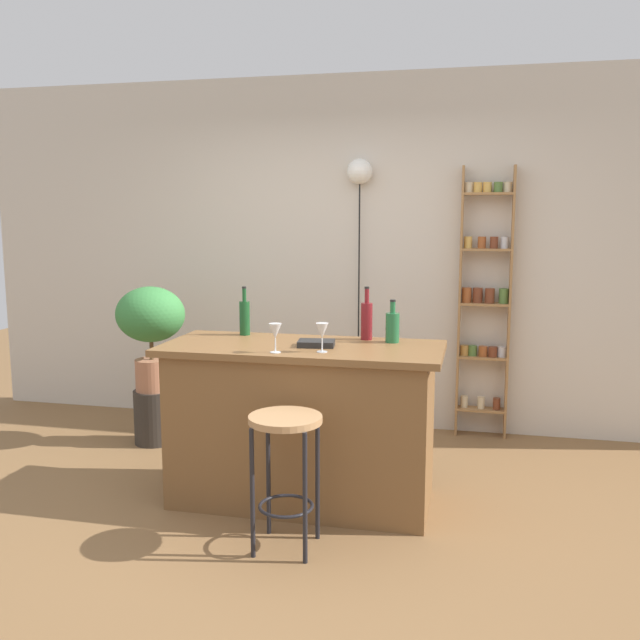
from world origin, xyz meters
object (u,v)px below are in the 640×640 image
Objects in this scene: plant_stool at (154,416)px; wine_glass_center at (322,331)px; bar_stool at (286,449)px; wine_glass_left at (275,332)px; bottle_vinegar at (392,326)px; pendant_globe_light at (360,176)px; bottle_sauce_amber at (245,317)px; potted_plant at (151,323)px; cookbook at (316,343)px; spice_shelf at (485,299)px; bottle_spirits_clear at (367,320)px.

wine_glass_center is (1.52, -0.97, 0.87)m from plant_stool.
wine_glass_left reaches higher than bar_stool.
pendant_globe_light is (-0.43, 1.33, 0.96)m from bottle_vinegar.
wine_glass_left is (-0.59, -0.46, 0.02)m from bottle_vinegar.
bar_stool is at bearing -59.56° from bottle_sauce_amber.
potted_plant reaches higher than bar_stool.
potted_plant is (0.00, 0.00, 0.72)m from plant_stool.
plant_stool is 1.37m from bottle_sauce_amber.
bottle_vinegar is 0.52m from wine_glass_center.
wine_glass_left is at bearing -39.19° from plant_stool.
plant_stool is 2.13m from bottle_vinegar.
wine_glass_center is (0.25, 0.07, 0.00)m from wine_glass_left.
plant_stool is 0.52× the size of potted_plant.
cookbook is (1.45, -0.81, 0.77)m from plant_stool.
cookbook is (0.18, 0.23, -0.10)m from wine_glass_left.
wine_glass_center reaches higher than cookbook.
cookbook reaches higher than plant_stool.
bar_stool is 1.14m from bottle_sauce_amber.
bottle_sauce_amber reaches higher than wine_glass_center.
bottle_vinegar is (0.44, 0.82, 0.52)m from bar_stool.
cookbook is 0.10× the size of pendant_globe_light.
spice_shelf reaches higher than bottle_vinegar.
spice_shelf is 2.65× the size of potted_plant.
bottle_sauce_amber reaches higher than bar_stool.
bar_stool is 2.28× the size of bottle_sauce_amber.
bottle_spirits_clear is 0.18m from bottle_vinegar.
plant_stool is 2.48× the size of wine_glass_center.
wine_glass_center is at bearing -32.42° from potted_plant.
bottle_sauce_amber reaches higher than cookbook.
bar_stool is 1.07m from bottle_spirits_clear.
bottle_sauce_amber is (-0.51, 0.87, 0.54)m from bar_stool.
wine_glass_center is (-0.18, -0.45, -0.01)m from bottle_spirits_clear.
spice_shelf is 8.06× the size of bottle_vinegar.
potted_plant reaches higher than plant_stool.
potted_plant is 1.65m from wine_glass_left.
bottle_vinegar is (1.87, -0.58, 0.85)m from plant_stool.
pendant_globe_light is (-0.09, 1.72, 0.94)m from wine_glass_center.
bottle_sauce_amber is (0.92, -0.53, 0.15)m from potted_plant.
bottle_spirits_clear reaches higher than plant_stool.
spice_shelf reaches higher than bottle_spirits_clear.
wine_glass_left is (-1.14, -1.77, -0.00)m from spice_shelf.
potted_plant reaches higher than wine_glass_center.
bottle_spirits_clear is at bearing -119.47° from spice_shelf.
plant_stool is 2.48× the size of wine_glass_left.
pendant_globe_light is at bearing 92.96° from wine_glass_center.
plant_stool is at bearing 0.00° from potted_plant.
bottle_spirits_clear is 1.55× the size of cookbook.
cookbook is (1.45, -0.81, 0.05)m from potted_plant.
bottle_sauce_amber is 0.95× the size of bottle_spirits_clear.
cookbook is (-0.07, 0.16, -0.10)m from wine_glass_center.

